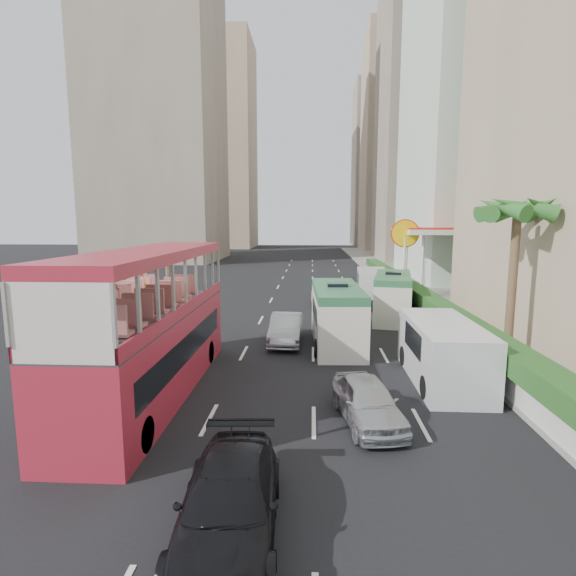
# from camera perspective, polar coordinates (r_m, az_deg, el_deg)

# --- Properties ---
(ground_plane) EXTENTS (200.00, 200.00, 0.00)m
(ground_plane) POSITION_cam_1_polar(r_m,az_deg,el_deg) (16.02, 4.74, -13.59)
(ground_plane) COLOR black
(ground_plane) RESTS_ON ground
(double_decker_bus) EXTENTS (2.50, 11.00, 5.06)m
(double_decker_bus) POSITION_cam_1_polar(r_m,az_deg,el_deg) (16.21, -16.93, -4.30)
(double_decker_bus) COLOR #B12235
(double_decker_bus) RESTS_ON ground
(car_silver_lane_a) EXTENTS (1.57, 4.33, 1.42)m
(car_silver_lane_a) POSITION_cam_1_polar(r_m,az_deg,el_deg) (22.62, -0.25, -6.94)
(car_silver_lane_a) COLOR #B5B7BC
(car_silver_lane_a) RESTS_ON ground
(car_silver_lane_b) EXTENTS (2.23, 4.12, 1.33)m
(car_silver_lane_b) POSITION_cam_1_polar(r_m,az_deg,el_deg) (14.36, 10.00, -16.41)
(car_silver_lane_b) COLOR #B5B7BC
(car_silver_lane_b) RESTS_ON ground
(car_black) EXTENTS (2.16, 4.78, 1.36)m
(car_black) POSITION_cam_1_polar(r_m,az_deg,el_deg) (9.98, -7.37, -28.63)
(car_black) COLOR black
(car_black) RESTS_ON ground
(van_asset) EXTENTS (3.18, 5.59, 1.47)m
(van_asset) POSITION_cam_1_polar(r_m,az_deg,el_deg) (31.67, 5.71, -2.51)
(van_asset) COLOR silver
(van_asset) RESTS_ON ground
(minibus_near) EXTENTS (2.43, 6.60, 2.89)m
(minibus_near) POSITION_cam_1_polar(r_m,az_deg,el_deg) (22.09, 6.22, -3.51)
(minibus_near) COLOR silver
(minibus_near) RESTS_ON ground
(minibus_far) EXTENTS (3.20, 6.54, 2.78)m
(minibus_far) POSITION_cam_1_polar(r_m,az_deg,el_deg) (28.55, 13.13, -1.07)
(minibus_far) COLOR silver
(minibus_far) RESTS_ON ground
(panel_van_near) EXTENTS (2.30, 5.69, 2.27)m
(panel_van_near) POSITION_cam_1_polar(r_m,az_deg,el_deg) (18.04, 19.06, -7.68)
(panel_van_near) COLOR silver
(panel_van_near) RESTS_ON ground
(panel_van_far) EXTENTS (2.61, 5.68, 2.21)m
(panel_van_far) POSITION_cam_1_polar(r_m,az_deg,el_deg) (36.03, 10.63, 0.50)
(panel_van_far) COLOR silver
(panel_van_far) RESTS_ON ground
(sidewalk) EXTENTS (6.00, 120.00, 0.18)m
(sidewalk) POSITION_cam_1_polar(r_m,az_deg,el_deg) (41.39, 16.27, -0.10)
(sidewalk) COLOR #99968C
(sidewalk) RESTS_ON ground
(kerb_wall) EXTENTS (0.30, 44.00, 1.00)m
(kerb_wall) POSITION_cam_1_polar(r_m,az_deg,el_deg) (30.09, 15.86, -2.06)
(kerb_wall) COLOR silver
(kerb_wall) RESTS_ON sidewalk
(hedge) EXTENTS (1.10, 44.00, 0.70)m
(hedge) POSITION_cam_1_polar(r_m,az_deg,el_deg) (29.95, 15.93, -0.46)
(hedge) COLOR #2D6626
(hedge) RESTS_ON kerb_wall
(palm_tree) EXTENTS (0.36, 0.36, 6.40)m
(palm_tree) POSITION_cam_1_polar(r_m,az_deg,el_deg) (20.76, 26.58, 0.29)
(palm_tree) COLOR brown
(palm_tree) RESTS_ON sidewalk
(shell_station) EXTENTS (6.50, 8.00, 5.50)m
(shell_station) POSITION_cam_1_polar(r_m,az_deg,el_deg) (39.41, 18.51, 3.29)
(shell_station) COLOR silver
(shell_station) RESTS_ON ground
(tower_mid) EXTENTS (16.00, 16.00, 50.00)m
(tower_mid) POSITION_cam_1_polar(r_m,az_deg,el_deg) (77.52, 18.14, 22.25)
(tower_mid) COLOR #A08E7E
(tower_mid) RESTS_ON ground
(tower_far_a) EXTENTS (14.00, 14.00, 44.00)m
(tower_far_a) POSITION_cam_1_polar(r_m,az_deg,el_deg) (99.70, 13.75, 17.46)
(tower_far_a) COLOR tan
(tower_far_a) RESTS_ON ground
(tower_far_b) EXTENTS (14.00, 14.00, 40.00)m
(tower_far_b) POSITION_cam_1_polar(r_m,az_deg,el_deg) (120.94, 11.74, 14.94)
(tower_far_b) COLOR #A08E7E
(tower_far_b) RESTS_ON ground
(tower_left_a) EXTENTS (18.00, 18.00, 52.00)m
(tower_left_a) POSITION_cam_1_polar(r_m,az_deg,el_deg) (76.35, -16.37, 23.32)
(tower_left_a) COLOR #A08E7E
(tower_left_a) RESTS_ON ground
(tower_left_b) EXTENTS (16.00, 16.00, 46.00)m
(tower_left_b) POSITION_cam_1_polar(r_m,az_deg,el_deg) (108.37, -8.85, 17.39)
(tower_left_b) COLOR tan
(tower_left_b) RESTS_ON ground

